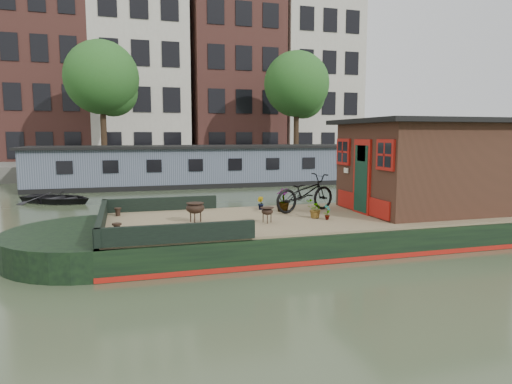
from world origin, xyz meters
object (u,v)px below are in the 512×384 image
object	(u,v)px
bicycle	(305,193)
potted_plant_a	(327,212)
brazier_front	(267,215)
dinghy	(57,195)
brazier_rear	(195,213)
cabin	(422,165)

from	to	relation	value
bicycle	potted_plant_a	xyz separation A→B (m)	(0.05, -1.28, -0.30)
brazier_front	dinghy	xyz separation A→B (m)	(-5.70, 9.55, -0.52)
bicycle	brazier_rear	xyz separation A→B (m)	(-3.02, -0.73, -0.26)
potted_plant_a	dinghy	xyz separation A→B (m)	(-7.19, 9.58, -0.53)
potted_plant_a	brazier_rear	size ratio (longest dim) A/B	0.81
bicycle	dinghy	size ratio (longest dim) A/B	0.63
cabin	potted_plant_a	world-z (taller)	cabin
bicycle	dinghy	xyz separation A→B (m)	(-7.14, 8.30, -0.83)
cabin	bicycle	size ratio (longest dim) A/B	2.13
potted_plant_a	cabin	bearing A→B (deg)	10.92
brazier_front	dinghy	bearing A→B (deg)	120.83
brazier_front	brazier_rear	distance (m)	1.66
cabin	bicycle	bearing A→B (deg)	166.92
cabin	brazier_front	distance (m)	4.63
brazier_front	dinghy	distance (m)	11.13
brazier_rear	bicycle	bearing A→B (deg)	13.55
potted_plant_a	brazier_rear	bearing A→B (deg)	169.77
cabin	bicycle	xyz separation A→B (m)	(-3.04, 0.71, -0.74)
potted_plant_a	bicycle	bearing A→B (deg)	92.04
cabin	potted_plant_a	distance (m)	3.22
cabin	dinghy	bearing A→B (deg)	138.51
bicycle	brazier_rear	size ratio (longest dim) A/B	4.07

